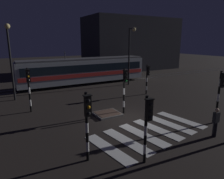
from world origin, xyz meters
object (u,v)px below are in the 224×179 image
Objects in this scene: traffic_light_corner_near_left at (87,117)px; traffic_light_corner_near_right at (221,89)px; bollard_island_edge at (86,114)px; traffic_light_corner_far_left at (29,84)px; street_lamp_trackside_right at (130,49)px; traffic_light_median_centre at (125,84)px; pedestrian_waiting_at_kerb at (216,122)px; traffic_light_corner_far_right at (147,75)px; tram at (85,70)px; street_lamp_trackside_left at (10,53)px; traffic_light_kerb_mid_left at (147,120)px.

traffic_light_corner_near_left is 9.27m from traffic_light_corner_near_right.
traffic_light_corner_near_right reaches higher than traffic_light_corner_near_left.
traffic_light_corner_far_left is at bearing 128.32° from bollard_island_edge.
traffic_light_median_centre is at bearing -126.41° from street_lamp_trackside_right.
traffic_light_median_centre is 2.01× the size of pedestrian_waiting_at_kerb.
traffic_light_median_centre is (4.83, 4.50, 0.12)m from traffic_light_corner_near_left.
traffic_light_corner_far_right is (5.06, 3.62, -0.27)m from traffic_light_median_centre.
traffic_light_corner_near_right reaches higher than traffic_light_corner_far_right.
traffic_light_corner_far_left reaches higher than pedestrian_waiting_at_kerb.
pedestrian_waiting_at_kerb is at bearing -66.70° from traffic_light_median_centre.
bollard_island_edge is at bearing -111.57° from tram.
traffic_light_median_centre is at bearing -31.81° from traffic_light_corner_far_left.
traffic_light_corner_far_left is 13.21m from street_lamp_trackside_right.
traffic_light_corner_near_left is 0.48× the size of street_lamp_trackside_left.
tram reaches higher than bollard_island_edge.
traffic_light_kerb_mid_left is at bearing -85.61° from bollard_island_edge.
tram is 12.50m from bollard_island_edge.
traffic_light_corner_near_left is 0.95× the size of traffic_light_median_centre.
traffic_light_corner_near_right is (4.44, -4.57, 0.05)m from traffic_light_median_centre.
traffic_light_corner_near_right is 13.14m from street_lamp_trackside_right.
traffic_light_median_centre is 1.14× the size of traffic_light_corner_far_right.
tram is at bearing 114.34° from traffic_light_corner_far_right.
pedestrian_waiting_at_kerb is at bearing 1.86° from traffic_light_kerb_mid_left.
pedestrian_waiting_at_kerb is at bearing -45.78° from bollard_island_edge.
street_lamp_trackside_left is (-4.28, 13.69, 2.24)m from traffic_light_kerb_mid_left.
street_lamp_trackside_right is at bearing 75.47° from pedestrian_waiting_at_kerb.
street_lamp_trackside_right is at bearing -35.06° from tram.
traffic_light_corner_near_left is at bearing 170.27° from pedestrian_waiting_at_kerb.
traffic_light_corner_far_right is at bearing -0.87° from traffic_light_corner_far_left.
traffic_light_corner_near_left is at bearing -80.30° from street_lamp_trackside_left.
traffic_light_kerb_mid_left is 0.19× the size of tram.
street_lamp_trackside_left is at bearing 101.55° from traffic_light_corner_far_left.
traffic_light_median_centre is at bearing 42.97° from traffic_light_corner_near_left.
traffic_light_kerb_mid_left is at bearing -121.67° from street_lamp_trackside_right.
street_lamp_trackside_right is at bearing 20.21° from traffic_light_corner_far_left.
traffic_light_corner_far_left is 2.00× the size of pedestrian_waiting_at_kerb.
traffic_light_corner_near_right is at bearing -97.43° from street_lamp_trackside_right.
tram is (-2.97, 16.12, -0.57)m from traffic_light_corner_near_right.
traffic_light_median_centre is at bearing 113.30° from pedestrian_waiting_at_kerb.
tram is at bearing 82.73° from traffic_light_median_centre.
traffic_light_median_centre is (6.11, -3.79, 0.01)m from traffic_light_corner_far_left.
street_lamp_trackside_left is at bearing 99.70° from traffic_light_corner_near_left.
street_lamp_trackside_right is 13.06m from street_lamp_trackside_left.
traffic_light_corner_near_left reaches higher than pedestrian_waiting_at_kerb.
traffic_light_median_centre is 10.52m from street_lamp_trackside_right.
pedestrian_waiting_at_kerb is (-2.59, -9.37, -1.12)m from traffic_light_corner_far_right.
traffic_light_corner_near_right is at bearing -38.38° from traffic_light_corner_far_left.
street_lamp_trackside_right is (10.95, 12.80, 2.22)m from traffic_light_corner_near_left.
street_lamp_trackside_left is at bearing 107.36° from traffic_light_kerb_mid_left.
street_lamp_trackside_right is at bearing 42.04° from bollard_island_edge.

